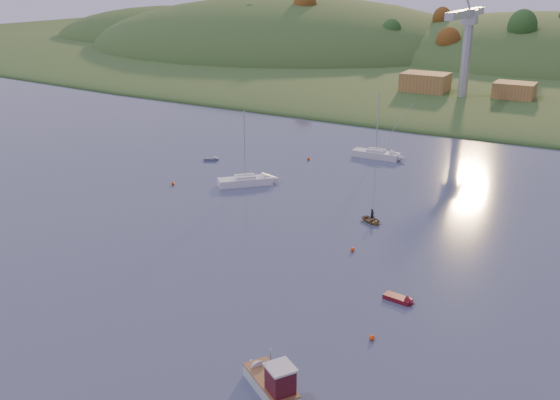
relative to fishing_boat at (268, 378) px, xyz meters
The scene contains 22 objects.
ground 17.10m from the fishing_boat, 162.13° to the right, with size 500.00×500.00×0.00m, color #364259.
far_shore 225.35m from the fishing_boat, 94.14° to the left, with size 620.00×220.00×1.50m, color #355522.
shore_slope 160.59m from the fishing_boat, 95.81° to the left, with size 640.00×150.00×7.00m, color #355522.
hill_left_far 273.98m from the fishing_boat, 130.04° to the left, with size 120.00×100.00×32.00m, color #355522.
hill_left 221.86m from the fishing_boat, 118.62° to the left, with size 170.00×140.00×44.00m, color #355522.
hill_center 204.86m from the fishing_boat, 91.75° to the left, with size 140.00×120.00×36.00m, color #355522.
hillside_trees 180.50m from the fishing_boat, 95.17° to the left, with size 280.00×50.00×32.00m, color #214A1A, non-canonical shape.
wharf 117.30m from the fishing_boat, 95.51° to the left, with size 42.00×16.00×2.40m, color slate.
shed_west 120.29m from the fishing_boat, 101.64° to the left, with size 11.00×8.00×4.80m, color #9F6935.
shed_east 118.85m from the fishing_boat, 91.57° to the left, with size 9.00×7.00×4.00m, color #9F6935.
dock_crane 115.19m from the fishing_boat, 97.18° to the left, with size 3.20×28.00×20.30m.
fishing_boat is the anchor object (origin of this frame).
sailboat_near 49.46m from the fishing_boat, 124.51° to the left, with size 7.53×7.43×11.29m.
sailboat_far 66.56m from the fishing_boat, 104.16° to the left, with size 8.18×2.62×11.28m.
canoe 36.34m from the fishing_boat, 99.00° to the left, with size 2.22×3.11×0.65m, color olive.
paddler 36.33m from the fishing_boat, 99.00° to the left, with size 0.59×0.39×1.62m, color black.
red_tender 18.56m from the fishing_boat, 75.44° to the left, with size 3.35×1.56×1.10m.
grey_dinghy 63.42m from the fishing_boat, 128.99° to the left, with size 2.80×2.25×1.00m.
buoy_0 11.19m from the fishing_boat, 66.53° to the left, with size 0.50×0.50×0.50m, color #FD440D.
buoy_1 26.87m from the fishing_boat, 99.32° to the left, with size 0.50×0.50×0.50m, color #FD440D.
buoy_2 51.57m from the fishing_boat, 136.73° to the left, with size 0.50×0.50×0.50m, color #FD440D.
buoy_3 63.01m from the fishing_boat, 114.19° to the left, with size 0.50×0.50×0.50m, color #FD440D.
Camera 1 is at (36.79, -29.27, 29.99)m, focal length 40.00 mm.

